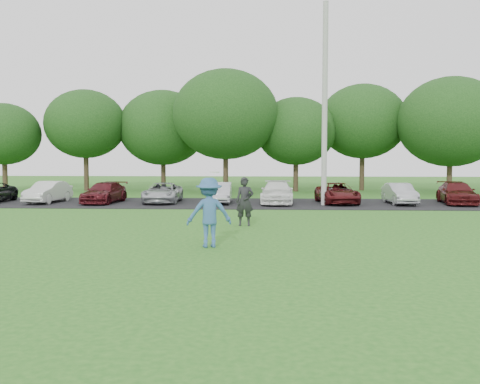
# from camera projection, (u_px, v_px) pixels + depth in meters

# --- Properties ---
(ground) EXTENTS (100.00, 100.00, 0.00)m
(ground) POSITION_uv_depth(u_px,v_px,m) (234.00, 243.00, 16.15)
(ground) COLOR #24631C
(ground) RESTS_ON ground
(parking_lot) EXTENTS (32.00, 6.50, 0.03)m
(parking_lot) POSITION_uv_depth(u_px,v_px,m) (249.00, 203.00, 29.10)
(parking_lot) COLOR black
(parking_lot) RESTS_ON ground
(utility_pole) EXTENTS (0.28, 0.28, 10.49)m
(utility_pole) POSITION_uv_depth(u_px,v_px,m) (325.00, 105.00, 27.63)
(utility_pole) COLOR #AAABA5
(utility_pole) RESTS_ON ground
(frisbee_player) EXTENTS (1.43, 1.02, 2.20)m
(frisbee_player) POSITION_uv_depth(u_px,v_px,m) (209.00, 212.00, 15.36)
(frisbee_player) COLOR #345F93
(frisbee_player) RESTS_ON ground
(camera_bystander) EXTENTS (0.68, 0.46, 1.83)m
(camera_bystander) POSITION_uv_depth(u_px,v_px,m) (245.00, 201.00, 19.98)
(camera_bystander) COLOR black
(camera_bystander) RESTS_ON ground
(parked_cars) EXTENTS (30.65, 4.54, 1.21)m
(parked_cars) POSITION_uv_depth(u_px,v_px,m) (248.00, 193.00, 29.02)
(parked_cars) COLOR black
(parked_cars) RESTS_ON parking_lot
(tree_row) EXTENTS (42.39, 9.85, 8.64)m
(tree_row) POSITION_uv_depth(u_px,v_px,m) (276.00, 123.00, 38.40)
(tree_row) COLOR #38281C
(tree_row) RESTS_ON ground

